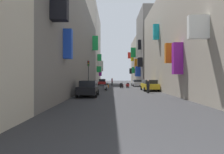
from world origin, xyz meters
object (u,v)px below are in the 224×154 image
at_px(parked_car_yellow, 149,85).
at_px(scooter_orange, 107,86).
at_px(pedestrian_near_left, 111,82).
at_px(parked_car_red, 102,82).
at_px(scooter_red, 127,85).
at_px(parked_car_black, 88,88).
at_px(traffic_light_near_corner, 88,70).
at_px(scooter_black, 121,85).
at_px(parked_car_silver, 136,83).
at_px(scooter_silver, 105,87).
at_px(pedestrian_crossing, 147,86).

distance_m(parked_car_yellow, scooter_orange, 7.31).
bearing_deg(pedestrian_near_left, parked_car_red, 141.20).
xyz_separation_m(scooter_red, scooter_orange, (-3.57, -3.27, -0.00)).
bearing_deg(parked_car_black, traffic_light_near_corner, 97.03).
xyz_separation_m(scooter_black, traffic_light_near_corner, (-5.06, -5.89, 2.43)).
distance_m(scooter_black, traffic_light_near_corner, 8.13).
height_order(parked_car_silver, scooter_red, parked_car_silver).
relative_size(parked_car_black, scooter_black, 2.21).
relative_size(scooter_black, scooter_orange, 0.98).
relative_size(parked_car_yellow, scooter_silver, 2.20).
bearing_deg(scooter_red, parked_car_silver, 66.03).
height_order(parked_car_yellow, parked_car_red, parked_car_yellow).
height_order(scooter_red, pedestrian_crossing, pedestrian_crossing).
xyz_separation_m(parked_car_black, parked_car_silver, (7.51, 20.17, -0.08)).
bearing_deg(scooter_orange, traffic_light_near_corner, -129.21).
distance_m(scooter_orange, traffic_light_near_corner, 4.81).
relative_size(parked_car_yellow, scooter_red, 2.27).
height_order(scooter_red, pedestrian_near_left, pedestrian_near_left).
xyz_separation_m(scooter_orange, traffic_light_near_corner, (-2.62, -3.21, 2.43)).
height_order(parked_car_black, scooter_black, parked_car_black).
bearing_deg(scooter_black, scooter_orange, -132.33).
height_order(parked_car_yellow, parked_car_silver, parked_car_yellow).
height_order(scooter_black, scooter_silver, same).
distance_m(parked_car_black, pedestrian_crossing, 7.59).
height_order(scooter_red, traffic_light_near_corner, traffic_light_near_corner).
distance_m(parked_car_yellow, scooter_red, 7.83).
bearing_deg(parked_car_silver, parked_car_red, 143.04).
bearing_deg(scooter_red, pedestrian_crossing, -82.38).
bearing_deg(scooter_black, parked_car_silver, 59.41).
bearing_deg(parked_car_black, parked_car_yellow, 44.44).
bearing_deg(pedestrian_near_left, traffic_light_near_corner, -102.43).
bearing_deg(scooter_red, parked_car_yellow, -71.93).
distance_m(parked_car_black, parked_car_silver, 21.52).
xyz_separation_m(parked_car_red, parked_car_silver, (7.46, -5.61, -0.04)).
bearing_deg(pedestrian_crossing, pedestrian_near_left, 101.90).
relative_size(parked_car_silver, scooter_red, 2.18).
bearing_deg(pedestrian_crossing, parked_car_yellow, 76.22).
bearing_deg(pedestrian_crossing, parked_car_silver, 87.04).
bearing_deg(scooter_red, parked_car_black, -109.11).
bearing_deg(traffic_light_near_corner, scooter_silver, 5.84).
bearing_deg(scooter_red, scooter_black, -152.16).
bearing_deg(pedestrian_near_left, scooter_silver, -93.44).
bearing_deg(scooter_silver, scooter_orange, 87.75).
bearing_deg(scooter_silver, pedestrian_near_left, 86.56).
bearing_deg(parked_car_silver, scooter_red, -113.97).
bearing_deg(parked_car_black, scooter_orange, 82.21).
xyz_separation_m(parked_car_yellow, traffic_light_near_corner, (-8.61, 0.96, 2.10)).
relative_size(scooter_red, traffic_light_near_corner, 0.46).
bearing_deg(parked_car_silver, parked_car_yellow, -89.68).
xyz_separation_m(parked_car_silver, scooter_silver, (-6.04, -11.53, -0.26)).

